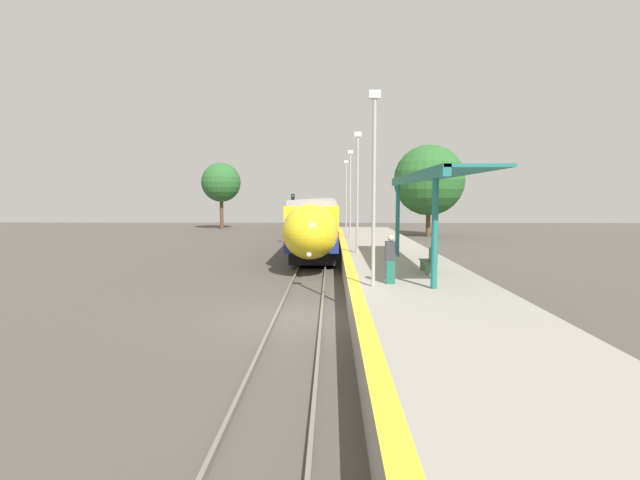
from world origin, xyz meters
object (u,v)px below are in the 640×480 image
(train, at_px, (323,211))
(lamppost_mid, at_px, (357,185))
(lamppost_farthest, at_px, (346,190))
(platform_bench, at_px, (430,260))
(railway_signal, at_px, (293,214))
(person_waiting, at_px, (391,259))
(lamppost_far, at_px, (350,188))
(lamppost_near, at_px, (374,177))

(train, distance_m, lamppost_mid, 40.42)
(lamppost_farthest, bearing_deg, platform_bench, -84.84)
(train, bearing_deg, platform_bench, -84.24)
(railway_signal, height_order, lamppost_mid, lamppost_mid)
(person_waiting, relative_size, lamppost_farthest, 0.26)
(platform_bench, xyz_separation_m, lamppost_farthest, (-2.38, 26.39, 2.99))
(lamppost_mid, bearing_deg, platform_bench, -70.71)
(train, relative_size, person_waiting, 53.45)
(lamppost_far, bearing_deg, platform_bench, -81.83)
(railway_signal, height_order, lamppost_far, lamppost_far)
(lamppost_mid, bearing_deg, railway_signal, 106.64)
(train, xyz_separation_m, lamppost_farthest, (2.36, -20.69, 2.37))
(train, relative_size, lamppost_mid, 14.13)
(platform_bench, distance_m, lamppost_mid, 7.81)
(train, bearing_deg, lamppost_near, -87.30)
(platform_bench, relative_size, lamppost_far, 0.24)
(train, height_order, lamppost_farthest, lamppost_farthest)
(train, relative_size, railway_signal, 20.93)
(platform_bench, distance_m, person_waiting, 3.03)
(platform_bench, bearing_deg, lamppost_far, 98.17)
(train, bearing_deg, lamppost_mid, -86.64)
(train, height_order, lamppost_mid, lamppost_mid)
(lamppost_near, height_order, lamppost_far, same)
(person_waiting, distance_m, lamppost_mid, 9.63)
(lamppost_farthest, bearing_deg, lamppost_far, -90.00)
(platform_bench, xyz_separation_m, railway_signal, (-6.82, 21.65, 1.05))
(train, relative_size, platform_bench, 59.97)
(lamppost_far, bearing_deg, person_waiting, -88.15)
(train, distance_m, person_waiting, 49.61)
(train, xyz_separation_m, lamppost_near, (2.36, -50.08, 2.37))
(train, bearing_deg, railway_signal, -94.65)
(lamppost_near, bearing_deg, lamppost_farthest, 90.00)
(railway_signal, height_order, lamppost_farthest, lamppost_farthest)
(lamppost_mid, bearing_deg, person_waiting, -86.19)
(railway_signal, distance_m, lamppost_near, 25.11)
(train, distance_m, lamppost_far, 30.67)
(train, distance_m, railway_signal, 25.53)
(lamppost_near, bearing_deg, lamppost_far, 90.00)
(railway_signal, bearing_deg, lamppost_mid, -73.36)
(person_waiting, relative_size, railway_signal, 0.39)
(lamppost_mid, bearing_deg, lamppost_farthest, 90.00)
(lamppost_far, bearing_deg, lamppost_near, -90.00)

